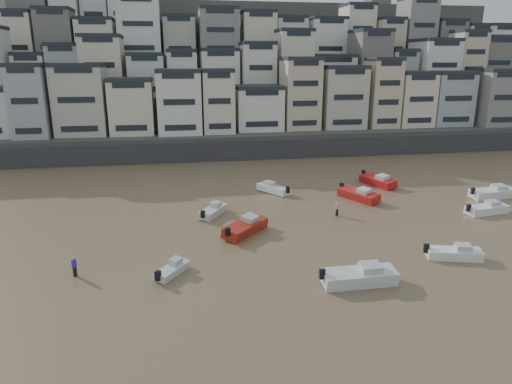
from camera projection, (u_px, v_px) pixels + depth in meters
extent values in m
cube|color=#38383A|center=(258.00, 149.00, 81.89)|extent=(140.00, 3.00, 3.50)
cube|color=#4C4C47|center=(277.00, 140.00, 89.27)|extent=(140.00, 14.00, 4.00)
cube|color=#4C4C47|center=(265.00, 117.00, 99.78)|extent=(140.00, 14.00, 10.00)
cube|color=#4C4C47|center=(256.00, 95.00, 110.01)|extent=(140.00, 14.00, 18.00)
cube|color=#4C4C47|center=(248.00, 76.00, 120.24)|extent=(140.00, 16.00, 26.00)
cube|color=#4C4C47|center=(240.00, 64.00, 132.64)|extent=(140.00, 18.00, 32.00)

